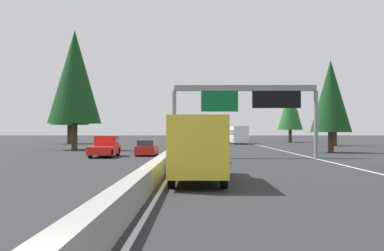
% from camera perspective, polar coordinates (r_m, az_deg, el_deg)
% --- Properties ---
extents(ground_plane, '(320.00, 320.00, 0.00)m').
position_cam_1_polar(ground_plane, '(64.86, -0.91, -2.67)').
color(ground_plane, '#262628').
extents(median_barrier, '(180.00, 0.56, 0.90)m').
position_cam_1_polar(median_barrier, '(84.84, -0.77, -1.88)').
color(median_barrier, gray).
rests_on(median_barrier, ground).
extents(shoulder_stripe_right, '(160.00, 0.16, 0.01)m').
position_cam_1_polar(shoulder_stripe_right, '(75.48, 8.07, -2.37)').
color(shoulder_stripe_right, silver).
rests_on(shoulder_stripe_right, ground).
extents(shoulder_stripe_median, '(160.00, 0.16, 0.01)m').
position_cam_1_polar(shoulder_stripe_median, '(74.85, -0.52, -2.39)').
color(shoulder_stripe_median, silver).
rests_on(shoulder_stripe_median, ground).
extents(sign_gantry_overhead, '(0.50, 12.68, 6.28)m').
position_cam_1_polar(sign_gantry_overhead, '(41.39, 6.64, 3.08)').
color(sign_gantry_overhead, gray).
rests_on(sign_gantry_overhead, ground).
extents(box_truck_far_left, '(8.50, 2.40, 2.95)m').
position_cam_1_polar(box_truck_far_left, '(21.87, 0.68, -2.52)').
color(box_truck_far_left, gold).
rests_on(box_truck_far_left, ground).
extents(pickup_near_center, '(5.60, 2.00, 1.86)m').
position_cam_1_polar(pickup_near_center, '(34.34, 1.10, -2.99)').
color(pickup_near_center, '#AD931E').
rests_on(pickup_near_center, ground).
extents(bus_distant_b, '(11.50, 2.55, 3.10)m').
position_cam_1_polar(bus_distant_b, '(84.68, 5.60, -1.02)').
color(bus_distant_b, white).
rests_on(bus_distant_b, ground).
extents(minivan_near_right, '(5.00, 1.95, 1.69)m').
position_cam_1_polar(minivan_near_right, '(81.53, 3.26, -1.58)').
color(minivan_near_right, slate).
rests_on(minivan_near_right, ground).
extents(oncoming_near, '(5.60, 2.00, 1.86)m').
position_cam_1_polar(oncoming_near, '(42.97, -10.37, -2.50)').
color(oncoming_near, red).
rests_on(oncoming_near, ground).
extents(oncoming_far, '(4.40, 1.80, 1.47)m').
position_cam_1_polar(oncoming_far, '(44.32, -5.47, -2.74)').
color(oncoming_far, red).
rests_on(oncoming_far, ground).
extents(conifer_right_near, '(4.34, 4.34, 9.86)m').
position_cam_1_polar(conifer_right_near, '(52.59, 16.36, 3.40)').
color(conifer_right_near, '#4C3823').
rests_on(conifer_right_near, ground).
extents(conifer_right_mid, '(4.22, 4.22, 9.60)m').
position_cam_1_polar(conifer_right_mid, '(75.72, 16.83, 2.07)').
color(conifer_right_mid, '#4C3823').
rests_on(conifer_right_mid, ground).
extents(conifer_right_far, '(4.92, 4.92, 11.19)m').
position_cam_1_polar(conifer_right_far, '(95.19, 11.73, 2.10)').
color(conifer_right_far, '#4C3823').
rests_on(conifer_right_far, ground).
extents(conifer_left_near, '(6.42, 6.42, 14.58)m').
position_cam_1_polar(conifer_left_near, '(59.56, -13.95, 5.71)').
color(conifer_left_near, '#4C3823').
rests_on(conifer_left_near, ground).
extents(conifer_left_mid, '(6.66, 6.66, 15.14)m').
position_cam_1_polar(conifer_left_mid, '(86.16, -14.53, 3.99)').
color(conifer_left_mid, '#4C3823').
rests_on(conifer_left_mid, ground).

